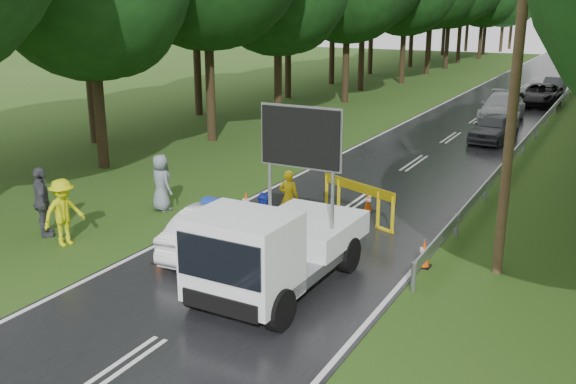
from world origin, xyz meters
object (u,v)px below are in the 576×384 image
Objects in this scene: queue_car_first at (494,128)px; officer at (289,198)px; work_truck at (273,247)px; queue_car_third at (540,95)px; queue_car_second at (502,107)px; barrier at (358,192)px; queue_car_fourth at (554,86)px; civilian at (265,223)px; police_sedan at (221,229)px.

officer is at bearing -94.22° from queue_car_first.
queue_car_third is at bearing 88.57° from work_truck.
queue_car_first is at bearing -86.98° from queue_car_second.
officer is at bearing -116.68° from barrier.
civilian is at bearing -93.78° from queue_car_fourth.
civilian is at bearing -84.89° from barrier.
officer is at bearing -94.41° from queue_car_third.
barrier is 2.12m from officer.
civilian is 0.30× the size of queue_car_second.
work_truck is 4.64m from officer.
work_truck is 1.89× the size of barrier.
queue_car_third is at bearing 77.40° from queue_car_second.
queue_car_first is 19.18m from queue_car_fourth.
officer is 0.31× the size of queue_car_second.
police_sedan is 37.61m from queue_car_fourth.
officer is at bearing -105.14° from police_sedan.
queue_car_fourth is at bearing 63.66° from civilian.
civilian is at bearing -98.13° from queue_car_second.
civilian is (-1.20, -3.50, -0.11)m from barrier.
police_sedan reaches higher than queue_car_fourth.
officer reaches higher than queue_car_second.
queue_car_first is 1.02× the size of queue_car_fourth.
queue_car_first is 0.72× the size of queue_car_second.
queue_car_third is 6.00m from queue_car_fourth.
officer reaches higher than police_sedan.
officer is 28.81m from queue_car_third.
queue_car_third is at bearing -102.70° from officer.
work_truck reaches higher than barrier.
work_truck is 0.95× the size of queue_car_second.
officer is 0.43× the size of queue_car_first.
barrier is 0.50× the size of queue_car_second.
police_sedan is 0.80× the size of work_truck.
queue_car_fourth is (1.90, 33.27, -0.29)m from barrier.
work_truck is 3.17× the size of civilian.
queue_car_first is (1.12, 19.70, -0.43)m from work_truck.
police_sedan reaches higher than queue_car_third.
queue_car_second reaches higher than queue_car_fourth.
officer is 1.05× the size of civilian.
queue_car_third reaches higher than queue_car_first.
queue_car_second is 13.23m from queue_car_fourth.
police_sedan is at bearing 72.66° from officer.
barrier is at bearing -121.93° from police_sedan.
work_truck is 5.60m from barrier.
work_truck is at bearing -94.67° from queue_car_second.
barrier is at bearing -92.23° from queue_car_fourth.
civilian is at bearing -91.51° from queue_car_first.
work_truck reaches higher than police_sedan.
queue_car_fourth is at bearing -101.83° from officer.
queue_car_fourth is at bearing 110.83° from barrier.
civilian is 17.78m from queue_car_first.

